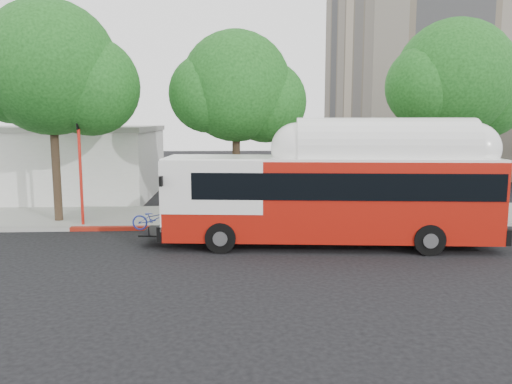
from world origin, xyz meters
TOP-DOWN VIEW (x-y plane):
  - ground at (0.00, 0.00)m, footprint 120.00×120.00m
  - sidewalk at (0.00, 6.50)m, footprint 60.00×5.00m
  - curb_strip at (0.00, 3.90)m, footprint 60.00×0.30m
  - red_curb_segment at (-3.00, 3.90)m, footprint 10.00×0.32m
  - street_tree_left at (-8.53, 5.56)m, footprint 6.67×5.80m
  - street_tree_mid at (-0.59, 6.06)m, footprint 5.75×5.00m
  - street_tree_right at (9.44, 5.86)m, footprint 6.21×5.40m
  - low_commercial_bldg at (-14.00, 14.00)m, footprint 16.20×10.20m
  - transit_bus at (2.37, 0.82)m, footprint 12.87×3.70m
  - signal_pole at (-7.64, 4.47)m, footprint 0.13×0.42m

SIDE VIEW (x-z plane):
  - ground at x=0.00m, z-range 0.00..0.00m
  - sidewalk at x=0.00m, z-range 0.00..0.15m
  - curb_strip at x=0.00m, z-range 0.00..0.15m
  - red_curb_segment at x=-3.00m, z-range 0.00..0.16m
  - transit_bus at x=2.37m, z-range -0.12..3.64m
  - low_commercial_bldg at x=-14.00m, z-range 0.03..4.28m
  - signal_pole at x=-7.64m, z-range 0.06..4.52m
  - street_tree_mid at x=-0.59m, z-range 1.60..10.22m
  - street_tree_right at x=9.44m, z-range 1.67..10.85m
  - street_tree_left at x=-8.53m, z-range 1.73..11.47m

